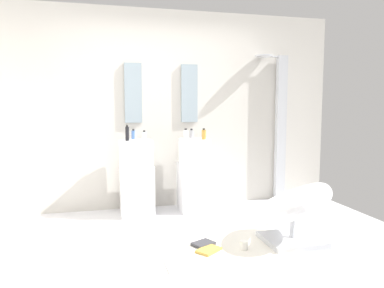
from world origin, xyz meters
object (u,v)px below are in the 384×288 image
coffee_mug (244,245)px  soap_bottle_white (186,134)px  pedestal_sink_left (137,177)px  soap_bottle_black (127,133)px  pedestal_sink_right (195,174)px  lounge_chair (293,209)px  magazine_charcoal (203,244)px  soap_bottle_grey (191,134)px  magazine_ochre (209,250)px  soap_bottle_amber (204,134)px  soap_bottle_clear (144,136)px  shower_column (280,125)px  soap_bottle_blue (133,135)px

coffee_mug → soap_bottle_white: (-0.24, 1.36, 0.95)m
pedestal_sink_left → soap_bottle_black: bearing=-153.8°
pedestal_sink_right → lounge_chair: 1.50m
magazine_charcoal → coffee_mug: coffee_mug is taller
pedestal_sink_left → soap_bottle_white: (0.62, -0.04, 0.52)m
pedestal_sink_right → soap_bottle_white: soap_bottle_white is taller
lounge_chair → soap_bottle_grey: bearing=114.2°
soap_bottle_white → lounge_chair: bearing=-59.1°
pedestal_sink_right → magazine_ochre: 1.46m
soap_bottle_white → soap_bottle_amber: size_ratio=0.99×
pedestal_sink_left → magazine_ochre: size_ratio=4.58×
soap_bottle_clear → soap_bottle_white: size_ratio=0.91×
soap_bottle_white → soap_bottle_amber: bearing=-17.3°
shower_column → lounge_chair: bearing=-112.7°
soap_bottle_white → magazine_charcoal: bearing=-94.9°
lounge_chair → soap_bottle_clear: 1.91m
pedestal_sink_right → soap_bottle_grey: soap_bottle_grey is taller
shower_column → magazine_ochre: bearing=-133.6°
soap_bottle_white → soap_bottle_grey: size_ratio=1.13×
pedestal_sink_left → magazine_charcoal: 1.39m
soap_bottle_blue → magazine_ochre: bearing=-70.0°
magazine_ochre → coffee_mug: (0.33, -0.04, 0.03)m
magazine_ochre → soap_bottle_white: bearing=48.6°
soap_bottle_clear → soap_bottle_white: (0.53, 0.05, 0.01)m
shower_column → soap_bottle_black: size_ratio=10.90×
pedestal_sink_left → soap_bottle_black: soap_bottle_black is taller
coffee_mug → soap_bottle_grey: size_ratio=0.69×
pedestal_sink_right → lounge_chair: bearing=-64.2°
pedestal_sink_right → soap_bottle_blue: (-0.76, 0.13, 0.52)m
magazine_charcoal → soap_bottle_clear: size_ratio=1.63×
soap_bottle_amber → pedestal_sink_left: bearing=172.4°
soap_bottle_grey → soap_bottle_amber: size_ratio=0.87×
magazine_ochre → coffee_mug: size_ratio=2.73×
lounge_chair → soap_bottle_clear: (-1.30, 1.25, 0.64)m
magazine_charcoal → coffee_mug: 0.39m
pedestal_sink_left → magazine_charcoal: (0.52, -1.21, -0.45)m
soap_bottle_clear → soap_bottle_black: size_ratio=0.66×
soap_bottle_black → magazine_charcoal: bearing=-61.6°
soap_bottle_blue → magazine_charcoal: bearing=-68.2°
pedestal_sink_left → soap_bottle_grey: bearing=10.0°
coffee_mug → pedestal_sink_left: bearing=121.4°
lounge_chair → soap_bottle_blue: soap_bottle_blue is taller
pedestal_sink_right → magazine_charcoal: pedestal_sink_right is taller
pedestal_sink_left → magazine_charcoal: pedestal_sink_left is taller
magazine_charcoal → coffee_mug: bearing=-56.4°
lounge_chair → magazine_ochre: lounge_chair is taller
lounge_chair → magazine_ochre: (-0.87, -0.02, -0.33)m
lounge_chair → soap_bottle_black: 2.09m
lounge_chair → soap_bottle_white: (-0.78, 1.30, 0.65)m
magazine_charcoal → soap_bottle_grey: bearing=53.9°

